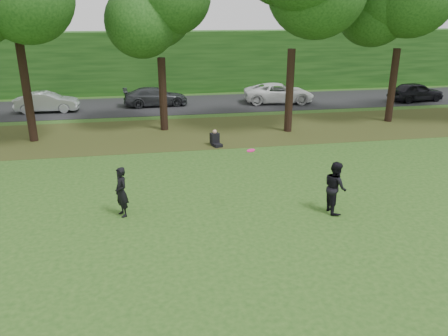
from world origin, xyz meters
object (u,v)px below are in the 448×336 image
Objects in this scene: player_left at (121,192)px; frisbee at (251,150)px; player_right at (335,187)px; seated_person at (215,140)px.

player_left is 5.71× the size of frisbee.
player_right is at bearing 57.15° from player_left.
player_left is 4.53m from frisbee.
frisbee reaches higher than seated_person.
seated_person is at bearing 17.68° from player_right.
player_right is 3.17m from frisbee.
frisbee is 0.36× the size of seated_person.
player_right is 6.02× the size of frisbee.
seated_person is (-2.75, 8.52, -0.59)m from player_right.
player_left is at bearing -136.58° from seated_person.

